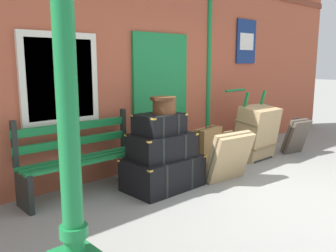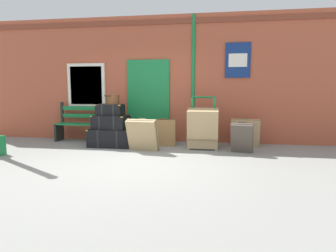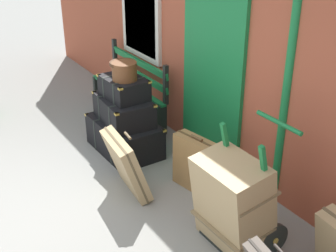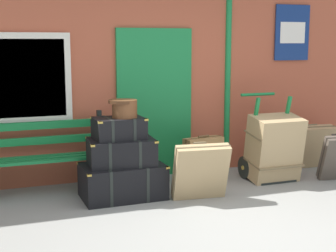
% 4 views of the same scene
% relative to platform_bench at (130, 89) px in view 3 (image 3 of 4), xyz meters
% --- Properties ---
extents(ground_plane, '(60.00, 60.00, 0.00)m').
position_rel_platform_bench_xyz_m(ground_plane, '(1.75, -2.16, -0.44)').
color(ground_plane, gray).
extents(brick_facade, '(10.40, 0.35, 3.20)m').
position_rel_platform_bench_xyz_m(brick_facade, '(1.73, 0.44, 1.15)').
color(brick_facade, '#AD5138').
rests_on(brick_facade, ground).
extents(platform_bench, '(1.60, 0.43, 1.01)m').
position_rel_platform_bench_xyz_m(platform_bench, '(0.00, 0.00, 0.00)').
color(platform_bench, '#197A3D').
rests_on(platform_bench, ground).
extents(steamer_trunk_base, '(1.02, 0.66, 0.43)m').
position_rel_platform_bench_xyz_m(steamer_trunk_base, '(0.88, -0.57, -0.23)').
color(steamer_trunk_base, black).
rests_on(steamer_trunk_base, ground).
extents(steamer_trunk_middle, '(0.85, 0.61, 0.33)m').
position_rel_platform_bench_xyz_m(steamer_trunk_middle, '(0.87, -0.56, 0.14)').
color(steamer_trunk_middle, black).
rests_on(steamer_trunk_middle, steamer_trunk_base).
extents(steamer_trunk_top, '(0.62, 0.47, 0.27)m').
position_rel_platform_bench_xyz_m(steamer_trunk_top, '(0.85, -0.54, 0.43)').
color(steamer_trunk_top, black).
rests_on(steamer_trunk_top, steamer_trunk_middle).
extents(round_hatbox, '(0.35, 0.32, 0.22)m').
position_rel_platform_bench_xyz_m(round_hatbox, '(0.92, -0.55, 0.68)').
color(round_hatbox, brown).
rests_on(round_hatbox, steamer_trunk_top).
extents(porters_trolley, '(0.71, 0.66, 1.18)m').
position_rel_platform_bench_xyz_m(porters_trolley, '(3.04, -0.40, -0.17)').
color(porters_trolley, black).
rests_on(porters_trolley, ground).
extents(large_brown_trunk, '(0.70, 0.56, 0.93)m').
position_rel_platform_bench_xyz_m(large_brown_trunk, '(3.04, -0.58, 0.02)').
color(large_brown_trunk, tan).
rests_on(large_brown_trunk, ground).
extents(suitcase_charcoal, '(0.70, 0.44, 0.72)m').
position_rel_platform_bench_xyz_m(suitcase_charcoal, '(1.74, -1.00, -0.09)').
color(suitcase_charcoal, tan).
rests_on(suitcase_charcoal, ground).
extents(suitcase_oxblood, '(0.58, 0.28, 0.67)m').
position_rel_platform_bench_xyz_m(suitcase_oxblood, '(2.09, -0.31, -0.13)').
color(suitcase_oxblood, olive).
rests_on(suitcase_oxblood, ground).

